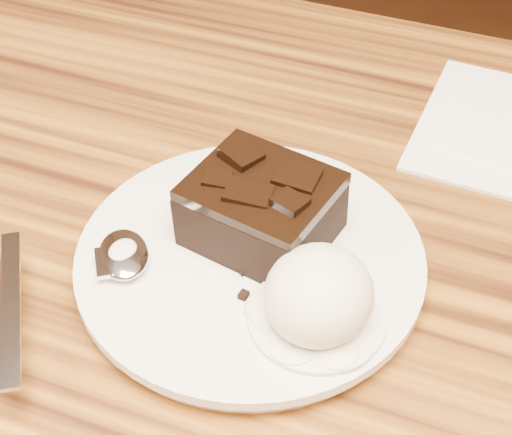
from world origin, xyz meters
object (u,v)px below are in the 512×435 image
(brownie, at_px, (261,213))
(spoon, at_px, (124,256))
(plate, at_px, (250,264))
(ice_cream_scoop, at_px, (319,295))

(brownie, height_order, spoon, brownie)
(plate, relative_size, spoon, 1.24)
(brownie, bearing_deg, plate, -91.63)
(plate, relative_size, brownie, 2.62)
(ice_cream_scoop, xyz_separation_m, spoon, (-0.12, 0.00, -0.02))
(plate, xyz_separation_m, spoon, (-0.07, -0.03, 0.01))
(ice_cream_scoop, relative_size, spoon, 0.37)
(plate, distance_m, ice_cream_scoop, 0.07)
(ice_cream_scoop, bearing_deg, plate, 147.71)
(brownie, bearing_deg, ice_cream_scoop, -44.19)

